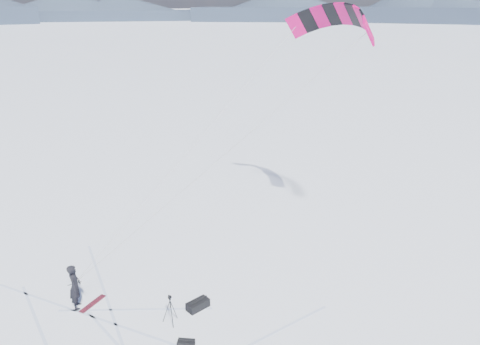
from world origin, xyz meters
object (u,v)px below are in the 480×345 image
tripod (170,306)px  snowboard (93,304)px  gear_bag_b (186,343)px  gear_bag_a (198,305)px  snowkiter (78,307)px

tripod → snowboard: bearing=108.6°
gear_bag_b → tripod: bearing=125.1°
snowboard → gear_bag_a: size_ratio=1.30×
snowboard → gear_bag_b: (2.74, -4.08, 0.11)m
snowkiter → snowboard: size_ratio=1.45×
snowkiter → gear_bag_a: bearing=-105.3°
gear_bag_a → gear_bag_b: 2.25m
snowboard → snowkiter: bearing=134.9°
tripod → gear_bag_b: tripod is taller
tripod → snowkiter: bearing=113.7°
snowkiter → snowboard: (0.59, -0.07, 0.02)m
tripod → gear_bag_b: size_ratio=1.77×
snowboard → tripod: 3.74m
snowboard → gear_bag_a: gear_bag_a is taller
snowboard → gear_bag_a: (3.91, -2.15, 0.17)m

